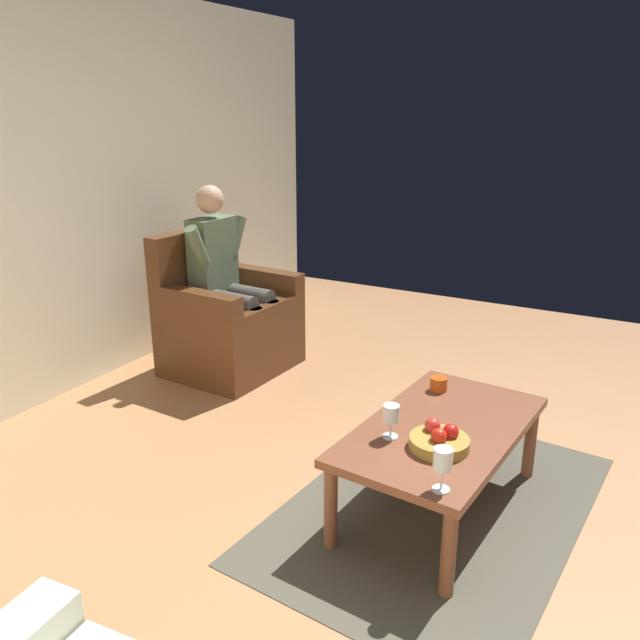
# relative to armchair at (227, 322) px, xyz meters

# --- Properties ---
(ground_plane) EXTENTS (6.80, 6.80, 0.00)m
(ground_plane) POSITION_rel_armchair_xyz_m (0.87, 2.06, -0.35)
(ground_plane) COLOR #A47047
(wall_back) EXTENTS (6.07, 0.06, 2.58)m
(wall_back) POSITION_rel_armchair_xyz_m (0.87, -0.72, 0.94)
(wall_back) COLOR beige
(wall_back) RESTS_ON ground
(rug) EXTENTS (1.95, 1.40, 0.01)m
(rug) POSITION_rel_armchair_xyz_m (0.93, 1.91, -0.34)
(rug) COLOR #4A473A
(rug) RESTS_ON ground
(armchair) EXTENTS (0.87, 0.78, 0.99)m
(armchair) POSITION_rel_armchair_xyz_m (0.00, 0.00, 0.00)
(armchair) COLOR #522E18
(armchair) RESTS_ON ground
(person_seated) EXTENTS (0.60, 0.59, 1.31)m
(person_seated) POSITION_rel_armchair_xyz_m (0.00, 0.03, 0.35)
(person_seated) COLOR #556A4C
(person_seated) RESTS_ON ground
(coffee_table) EXTENTS (1.20, 0.74, 0.43)m
(coffee_table) POSITION_rel_armchair_xyz_m (0.93, 1.91, 0.03)
(coffee_table) COLOR brown
(coffee_table) RESTS_ON ground
(wine_glass_near) EXTENTS (0.07, 0.07, 0.16)m
(wine_glass_near) POSITION_rel_armchair_xyz_m (1.14, 1.74, 0.19)
(wine_glass_near) COLOR silver
(wine_glass_near) RESTS_ON coffee_table
(wine_glass_far) EXTENTS (0.07, 0.07, 0.18)m
(wine_glass_far) POSITION_rel_armchair_xyz_m (1.44, 2.08, 0.21)
(wine_glass_far) COLOR silver
(wine_glass_far) RESTS_ON coffee_table
(fruit_bowl) EXTENTS (0.26, 0.26, 0.11)m
(fruit_bowl) POSITION_rel_armchair_xyz_m (1.13, 1.96, 0.12)
(fruit_bowl) COLOR olive
(fruit_bowl) RESTS_ON coffee_table
(candle_jar) EXTENTS (0.09, 0.09, 0.07)m
(candle_jar) POSITION_rel_armchair_xyz_m (0.57, 1.77, 0.12)
(candle_jar) COLOR #B64714
(candle_jar) RESTS_ON coffee_table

